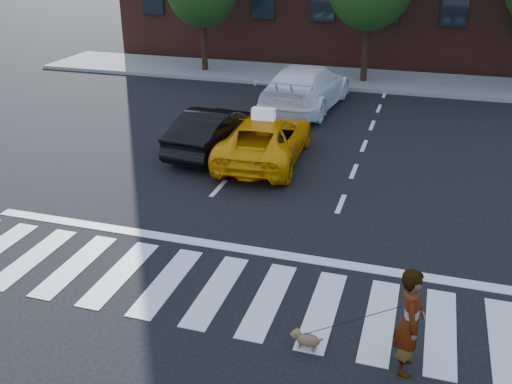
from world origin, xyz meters
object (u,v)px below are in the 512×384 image
at_px(taxi, 265,139).
at_px(black_sedan, 214,130).
at_px(white_suv, 306,87).
at_px(dog, 305,339).
at_px(woman, 410,321).

bearing_deg(taxi, black_sedan, -11.61).
relative_size(white_suv, dog, 10.37).
relative_size(taxi, woman, 2.66).
distance_m(black_sedan, white_suv, 5.64).
height_order(taxi, white_suv, white_suv).
bearing_deg(taxi, dog, 107.73).
distance_m(white_suv, woman, 14.25).
xyz_separation_m(black_sedan, woman, (6.16, -8.10, 0.20)).
bearing_deg(woman, white_suv, 13.63).
bearing_deg(white_suv, woman, 113.25).
relative_size(white_suv, woman, 3.26).
distance_m(taxi, dog, 8.38).
bearing_deg(dog, woman, 5.57).
distance_m(white_suv, dog, 13.84).
xyz_separation_m(taxi, white_suv, (-0.06, 5.66, 0.18)).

